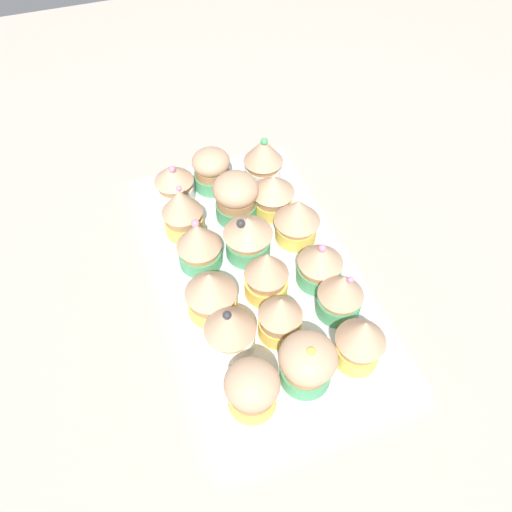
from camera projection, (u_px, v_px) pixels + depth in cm
name	position (u px, v px, depth cm)	size (l,w,h in cm)	color
ground_plane	(256.00, 282.00, 69.64)	(180.00, 180.00, 3.00)	#B2A899
baking_tray	(256.00, 273.00, 68.00)	(46.36, 25.80, 1.20)	silver
cupcake_0	(361.00, 340.00, 56.05)	(5.77, 5.77, 7.92)	#EFC651
cupcake_1	(341.00, 294.00, 60.72)	(5.68, 5.68, 7.37)	#4C9E6B
cupcake_2	(320.00, 263.00, 63.93)	(5.88, 5.88, 7.07)	#4C9E6B
cupcake_3	(297.00, 219.00, 68.31)	(6.43, 6.43, 7.19)	#EFC651
cupcake_4	(273.00, 193.00, 71.90)	(6.32, 6.32, 6.65)	#EFC651
cupcake_5	(263.00, 159.00, 76.10)	(6.10, 6.10, 7.74)	white
cupcake_6	(306.00, 363.00, 54.93)	(6.50, 6.50, 7.29)	#4C9E6B
cupcake_7	(280.00, 316.00, 58.74)	(5.27, 5.27, 7.13)	#EFC651
cupcake_8	(268.00, 273.00, 62.26)	(5.61, 5.61, 7.83)	#EFC651
cupcake_9	(244.00, 236.00, 66.45)	(6.67, 6.67, 7.39)	#4C9E6B
cupcake_10	(236.00, 197.00, 70.85)	(6.48, 6.48, 7.55)	#4C9E6B
cupcake_11	(212.00, 169.00, 75.45)	(5.67, 5.67, 6.52)	#4C9E6B
cupcake_12	(252.00, 388.00, 53.08)	(5.98, 5.98, 6.90)	#EFC651
cupcake_13	(230.00, 328.00, 57.34)	(6.14, 6.14, 7.94)	white
cupcake_14	(211.00, 292.00, 60.68)	(6.46, 6.46, 7.33)	#EFC651
cupcake_15	(199.00, 244.00, 65.44)	(6.00, 6.00, 7.81)	#4C9E6B
cupcake_16	(182.00, 211.00, 68.85)	(5.72, 5.72, 8.15)	#EFC651
cupcake_17	(174.00, 182.00, 73.39)	(5.81, 5.81, 6.98)	white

